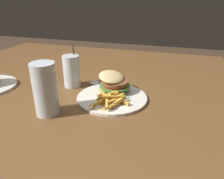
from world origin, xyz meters
The scene contains 5 objects.
dining_table centered at (0.00, 0.00, 0.64)m, with size 1.41×1.41×0.72m.
meal_plate_near centered at (-0.01, -0.22, 0.74)m, with size 0.26×0.26×0.09m.
beer_glass centered at (-0.20, -0.05, 0.80)m, with size 0.08×0.08×0.17m.
juice_glass centered at (0.04, -0.03, 0.78)m, with size 0.07×0.07×0.17m.
spoon centered at (0.08, -0.12, 0.72)m, with size 0.09×0.14×0.01m.
Camera 1 is at (-0.74, -0.43, 1.09)m, focal length 35.00 mm.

